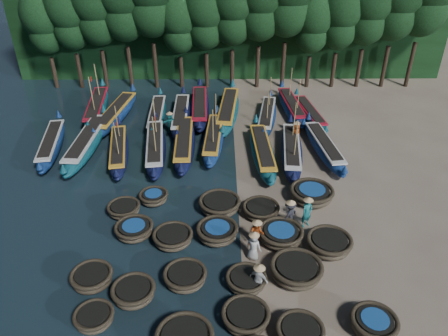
{
  "coord_description": "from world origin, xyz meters",
  "views": [
    {
      "loc": [
        -1.0,
        -18.2,
        14.93
      ],
      "look_at": [
        -0.79,
        3.69,
        1.3
      ],
      "focal_mm": 35.0,
      "sensor_mm": 36.0,
      "label": 1
    }
  ],
  "objects_px": {
    "long_boat_4": "(184,143)",
    "coracle_13": "(246,280)",
    "long_boat_2": "(118,150)",
    "long_boat_17": "(309,114)",
    "coracle_22": "(220,204)",
    "long_boat_13": "(200,107)",
    "coracle_18": "(281,234)",
    "long_boat_7": "(291,150)",
    "long_boat_16": "(291,106)",
    "coracle_10": "(92,278)",
    "coracle_17": "(217,232)",
    "coracle_20": "(124,209)",
    "fisherman_1": "(307,211)",
    "fisherman_5": "(170,122)",
    "coracle_5": "(94,318)",
    "long_boat_10": "(116,114)",
    "long_boat_15": "(267,116)",
    "long_boat_3": "(155,147)",
    "long_boat_9": "(97,108)",
    "long_boat_8": "(324,146)",
    "long_boat_11": "(157,115)",
    "long_boat_0": "(51,144)",
    "fisherman_2": "(257,233)",
    "coracle_16": "(173,237)",
    "coracle_23": "(261,210)",
    "coracle_8": "(300,333)",
    "coracle_11": "(134,292)",
    "long_boat_14": "(228,110)",
    "coracle_15": "(134,230)",
    "coracle_9": "(374,324)",
    "coracle_24": "(312,194)",
    "fisherman_6": "(296,133)",
    "fisherman_4": "(259,278)",
    "coracle_14": "(296,270)",
    "coracle_19": "(329,244)",
    "coracle_12": "(185,277)",
    "long_boat_5": "(213,138)",
    "long_boat_6": "(262,151)",
    "fisherman_0": "(254,245)"
  },
  "relations": [
    {
      "from": "coracle_17",
      "to": "long_boat_10",
      "type": "xyz_separation_m",
      "value": [
        -7.95,
        14.05,
        0.12
      ]
    },
    {
      "from": "coracle_9",
      "to": "fisherman_6",
      "type": "bearing_deg",
      "value": 93.09
    },
    {
      "from": "coracle_11",
      "to": "long_boat_5",
      "type": "bearing_deg",
      "value": 76.69
    },
    {
      "from": "coracle_24",
      "to": "fisherman_0",
      "type": "bearing_deg",
      "value": -127.78
    },
    {
      "from": "coracle_13",
      "to": "long_boat_13",
      "type": "height_order",
      "value": "long_boat_13"
    },
    {
      "from": "long_boat_11",
      "to": "fisherman_6",
      "type": "bearing_deg",
      "value": -23.75
    },
    {
      "from": "fisherman_4",
      "to": "long_boat_14",
      "type": "bearing_deg",
      "value": -54.92
    },
    {
      "from": "long_boat_6",
      "to": "long_boat_11",
      "type": "distance_m",
      "value": 9.71
    },
    {
      "from": "long_boat_9",
      "to": "fisherman_6",
      "type": "distance_m",
      "value": 16.05
    },
    {
      "from": "coracle_5",
      "to": "long_boat_10",
      "type": "xyz_separation_m",
      "value": [
        -2.95,
        19.24,
        0.22
      ]
    },
    {
      "from": "coracle_18",
      "to": "long_boat_17",
      "type": "distance_m",
      "value": 14.84
    },
    {
      "from": "long_boat_0",
      "to": "fisherman_2",
      "type": "relative_size",
      "value": 4.55
    },
    {
      "from": "coracle_5",
      "to": "long_boat_8",
      "type": "xyz_separation_m",
      "value": [
        12.22,
        13.95,
        0.16
      ]
    },
    {
      "from": "long_boat_5",
      "to": "long_boat_0",
      "type": "bearing_deg",
      "value": -172.67
    },
    {
      "from": "coracle_23",
      "to": "long_boat_0",
      "type": "relative_size",
      "value": 0.32
    },
    {
      "from": "long_boat_4",
      "to": "coracle_13",
      "type": "bearing_deg",
      "value": -75.35
    },
    {
      "from": "fisherman_4",
      "to": "long_boat_3",
      "type": "bearing_deg",
      "value": -31.83
    },
    {
      "from": "coracle_16",
      "to": "coracle_18",
      "type": "distance_m",
      "value": 5.44
    },
    {
      "from": "coracle_22",
      "to": "long_boat_2",
      "type": "bearing_deg",
      "value": 138.19
    },
    {
      "from": "coracle_9",
      "to": "coracle_24",
      "type": "distance_m",
      "value": 8.96
    },
    {
      "from": "coracle_19",
      "to": "long_boat_8",
      "type": "distance_m",
      "value": 9.85
    },
    {
      "from": "coracle_15",
      "to": "coracle_20",
      "type": "bearing_deg",
      "value": 115.53
    },
    {
      "from": "coracle_22",
      "to": "long_boat_14",
      "type": "height_order",
      "value": "long_boat_14"
    },
    {
      "from": "coracle_12",
      "to": "long_boat_0",
      "type": "height_order",
      "value": "long_boat_0"
    },
    {
      "from": "long_boat_15",
      "to": "long_boat_10",
      "type": "bearing_deg",
      "value": -172.4
    },
    {
      "from": "coracle_8",
      "to": "long_boat_3",
      "type": "height_order",
      "value": "long_boat_3"
    },
    {
      "from": "long_boat_16",
      "to": "coracle_22",
      "type": "bearing_deg",
      "value": -119.32
    },
    {
      "from": "coracle_20",
      "to": "long_boat_7",
      "type": "bearing_deg",
      "value": 31.2
    },
    {
      "from": "long_boat_3",
      "to": "long_boat_9",
      "type": "height_order",
      "value": "long_boat_9"
    },
    {
      "from": "long_boat_3",
      "to": "long_boat_9",
      "type": "bearing_deg",
      "value": 123.96
    },
    {
      "from": "coracle_10",
      "to": "coracle_18",
      "type": "bearing_deg",
      "value": 17.88
    },
    {
      "from": "fisherman_1",
      "to": "fisherman_5",
      "type": "distance_m",
      "value": 13.71
    },
    {
      "from": "long_boat_8",
      "to": "long_boat_4",
      "type": "bearing_deg",
      "value": 169.9
    },
    {
      "from": "long_boat_7",
      "to": "long_boat_13",
      "type": "distance_m",
      "value": 9.47
    },
    {
      "from": "coracle_5",
      "to": "long_boat_2",
      "type": "bearing_deg",
      "value": 96.97
    },
    {
      "from": "coracle_11",
      "to": "fisherman_0",
      "type": "height_order",
      "value": "fisherman_0"
    },
    {
      "from": "long_boat_8",
      "to": "long_boat_11",
      "type": "xyz_separation_m",
      "value": [
        -11.98,
        5.21,
        -0.01
      ]
    },
    {
      "from": "long_boat_2",
      "to": "long_boat_14",
      "type": "xyz_separation_m",
      "value": [
        7.47,
        6.16,
        0.1
      ]
    },
    {
      "from": "coracle_16",
      "to": "long_boat_13",
      "type": "height_order",
      "value": "long_boat_13"
    },
    {
      "from": "long_boat_7",
      "to": "long_boat_15",
      "type": "relative_size",
      "value": 1.07
    },
    {
      "from": "long_boat_13",
      "to": "long_boat_14",
      "type": "bearing_deg",
      "value": -17.43
    },
    {
      "from": "long_boat_2",
      "to": "coracle_5",
      "type": "bearing_deg",
      "value": -92.89
    },
    {
      "from": "long_boat_2",
      "to": "coracle_14",
      "type": "bearing_deg",
      "value": -57.2
    },
    {
      "from": "coracle_10",
      "to": "coracle_17",
      "type": "bearing_deg",
      "value": 28.51
    },
    {
      "from": "coracle_23",
      "to": "long_boat_8",
      "type": "relative_size",
      "value": 0.32
    },
    {
      "from": "long_boat_2",
      "to": "long_boat_17",
      "type": "distance_m",
      "value": 14.95
    },
    {
      "from": "coracle_15",
      "to": "coracle_19",
      "type": "relative_size",
      "value": 1.01
    },
    {
      "from": "long_boat_7",
      "to": "long_boat_16",
      "type": "relative_size",
      "value": 1.04
    },
    {
      "from": "coracle_13",
      "to": "long_boat_6",
      "type": "bearing_deg",
      "value": 81.59
    },
    {
      "from": "coracle_11",
      "to": "long_boat_3",
      "type": "distance_m",
      "value": 12.68
    }
  ]
}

